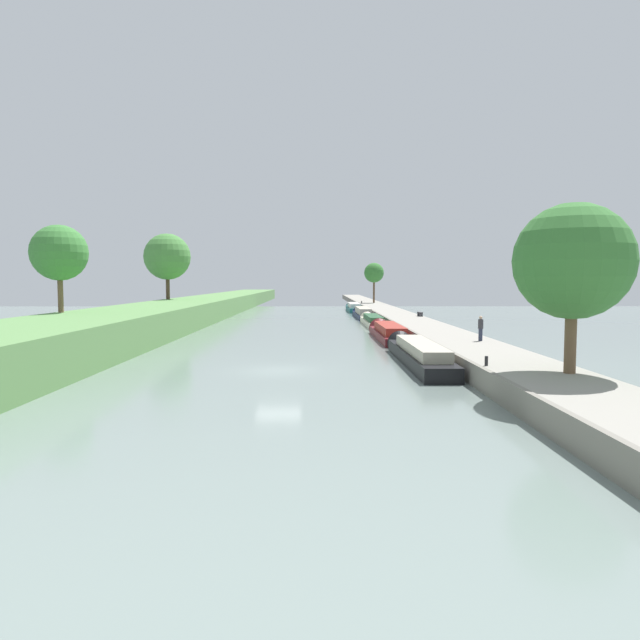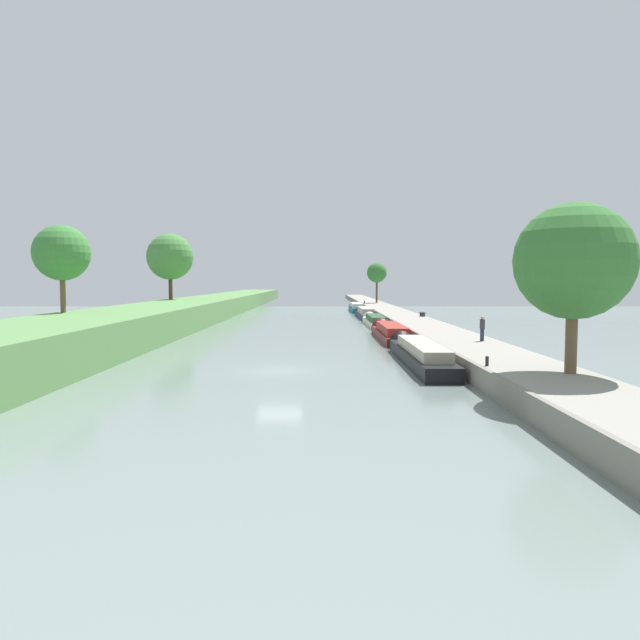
% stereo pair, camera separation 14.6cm
% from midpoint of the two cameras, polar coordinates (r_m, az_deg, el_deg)
% --- Properties ---
extents(ground_plane, '(160.00, 160.00, 0.00)m').
position_cam_midpoint_polar(ground_plane, '(31.83, -4.33, -5.10)').
color(ground_plane, slate).
extents(left_grassy_bank, '(8.77, 260.00, 2.53)m').
position_cam_midpoint_polar(left_grassy_bank, '(35.56, -27.76, -2.54)').
color(left_grassy_bank, '#5B894C').
rests_on(left_grassy_bank, ground_plane).
extents(right_towpath, '(4.43, 260.00, 1.05)m').
position_cam_midpoint_polar(right_towpath, '(33.15, 16.86, -3.99)').
color(right_towpath, gray).
rests_on(right_towpath, ground_plane).
extents(stone_quay, '(0.25, 260.00, 1.10)m').
position_cam_midpoint_polar(stone_quay, '(32.54, 12.92, -4.02)').
color(stone_quay, gray).
rests_on(stone_quay, ground_plane).
extents(narrowboat_black, '(1.94, 14.69, 1.93)m').
position_cam_midpoint_polar(narrowboat_black, '(35.16, 9.63, -3.32)').
color(narrowboat_black, black).
rests_on(narrowboat_black, ground_plane).
extents(narrowboat_maroon, '(2.09, 13.59, 2.00)m').
position_cam_midpoint_polar(narrowboat_maroon, '(49.54, 6.72, -1.24)').
color(narrowboat_maroon, maroon).
rests_on(narrowboat_maroon, ground_plane).
extents(narrowboat_cream, '(1.82, 13.58, 1.74)m').
position_cam_midpoint_polar(narrowboat_cream, '(64.36, 5.20, -0.08)').
color(narrowboat_cream, beige).
rests_on(narrowboat_cream, ground_plane).
extents(narrowboat_navy, '(1.86, 14.35, 1.99)m').
position_cam_midpoint_polar(narrowboat_navy, '(78.37, 4.21, 0.70)').
color(narrowboat_navy, '#141E42').
rests_on(narrowboat_navy, ground_plane).
extents(narrowboat_teal, '(1.96, 13.33, 1.96)m').
position_cam_midpoint_polar(narrowboat_teal, '(93.80, 3.33, 1.25)').
color(narrowboat_teal, '#195B60').
rests_on(narrowboat_teal, ground_plane).
extents(tree_rightbank_near, '(4.96, 4.96, 7.28)m').
position_cam_midpoint_polar(tree_rightbank_near, '(26.40, 23.95, 5.39)').
color(tree_rightbank_near, brown).
rests_on(tree_rightbank_near, right_towpath).
extents(tree_rightbank_midnear, '(3.56, 3.56, 7.21)m').
position_cam_midpoint_polar(tree_rightbank_midnear, '(102.89, 5.42, 4.74)').
color(tree_rightbank_midnear, brown).
rests_on(tree_rightbank_midnear, right_towpath).
extents(tree_leftbank_downstream, '(6.14, 6.14, 8.76)m').
position_cam_midpoint_polar(tree_leftbank_downstream, '(78.50, -15.17, 6.16)').
color(tree_leftbank_downstream, '#4C3828').
rests_on(tree_leftbank_downstream, left_grassy_bank).
extents(tree_leftbank_upstream, '(4.34, 4.34, 6.83)m').
position_cam_midpoint_polar(tree_leftbank_upstream, '(48.73, -24.85, 6.14)').
color(tree_leftbank_upstream, brown).
rests_on(tree_leftbank_upstream, left_grassy_bank).
extents(person_walking, '(0.34, 0.34, 1.66)m').
position_cam_midpoint_polar(person_walking, '(38.76, 15.76, -0.76)').
color(person_walking, '#282D42').
rests_on(person_walking, right_towpath).
extents(mooring_bollard_near, '(0.16, 0.16, 0.45)m').
position_cam_midpoint_polar(mooring_bollard_near, '(27.62, 16.25, -3.98)').
color(mooring_bollard_near, black).
rests_on(mooring_bollard_near, right_towpath).
extents(mooring_bollard_far, '(0.16, 0.16, 0.45)m').
position_cam_midpoint_polar(mooring_bollard_far, '(99.70, 4.17, 1.80)').
color(mooring_bollard_far, black).
rests_on(mooring_bollard_far, right_towpath).
extents(park_bench, '(0.44, 1.50, 0.47)m').
position_cam_midpoint_polar(park_bench, '(64.45, 9.97, 0.69)').
color(park_bench, '#333338').
rests_on(park_bench, right_towpath).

